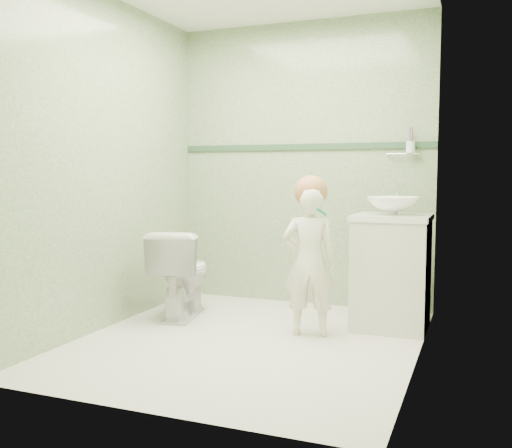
% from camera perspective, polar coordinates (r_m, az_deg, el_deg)
% --- Properties ---
extents(ground, '(2.50, 2.50, 0.00)m').
position_cam_1_polar(ground, '(3.95, -0.81, -11.53)').
color(ground, silver).
rests_on(ground, ground).
extents(room_shell, '(2.50, 2.54, 2.40)m').
position_cam_1_polar(room_shell, '(3.78, -0.83, 6.16)').
color(room_shell, gray).
rests_on(room_shell, ground).
extents(trim_stripe, '(2.20, 0.02, 0.05)m').
position_cam_1_polar(trim_stripe, '(4.96, 4.64, 7.62)').
color(trim_stripe, '#2D4D34').
rests_on(trim_stripe, room_shell).
extents(vanity, '(0.52, 0.50, 0.80)m').
position_cam_1_polar(vanity, '(4.31, 13.24, -4.80)').
color(vanity, silver).
rests_on(vanity, ground).
extents(counter, '(0.54, 0.52, 0.04)m').
position_cam_1_polar(counter, '(4.26, 13.36, 0.65)').
color(counter, white).
rests_on(counter, vanity).
extents(basin, '(0.37, 0.37, 0.13)m').
position_cam_1_polar(basin, '(4.25, 13.38, 1.78)').
color(basin, white).
rests_on(basin, counter).
extents(faucet, '(0.03, 0.13, 0.18)m').
position_cam_1_polar(faucet, '(4.43, 13.74, 2.93)').
color(faucet, silver).
rests_on(faucet, counter).
extents(cup_holder, '(0.26, 0.07, 0.21)m').
position_cam_1_polar(cup_holder, '(4.72, 14.96, 7.38)').
color(cup_holder, silver).
rests_on(cup_holder, room_shell).
extents(toilet, '(0.52, 0.74, 0.69)m').
position_cam_1_polar(toilet, '(4.57, -7.38, -4.85)').
color(toilet, white).
rests_on(toilet, ground).
extents(toddler, '(0.43, 0.33, 1.03)m').
position_cam_1_polar(toddler, '(4.00, 5.30, -3.73)').
color(toddler, silver).
rests_on(toddler, ground).
extents(hair_cap, '(0.23, 0.23, 0.23)m').
position_cam_1_polar(hair_cap, '(3.98, 5.46, 3.18)').
color(hair_cap, '#AC6F44').
rests_on(hair_cap, toddler).
extents(teal_toothbrush, '(0.11, 0.14, 0.08)m').
position_cam_1_polar(teal_toothbrush, '(3.84, 6.38, 1.30)').
color(teal_toothbrush, '#0D8167').
rests_on(teal_toothbrush, toddler).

